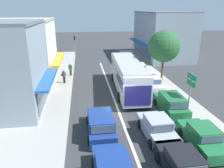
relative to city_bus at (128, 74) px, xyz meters
The scene contains 19 objects.
ground_plane 5.44m from the city_bus, 110.52° to the right, with size 140.00×140.00×0.00m, color #353538.
lane_centre_line 2.71m from the city_bus, 156.33° to the right, with size 0.20×28.00×0.01m, color silver.
sidewalk_left 8.86m from the city_bus, behind, with size 5.20×44.00×0.14m, color #A39E96.
kerb_right 4.92m from the city_bus, 15.41° to the left, with size 2.80×44.00×0.12m, color #A39E96.
shopfront_mid_block 12.97m from the city_bus, 158.68° to the left, with size 8.80×8.24×7.38m.
building_right_far 19.08m from the city_bus, 59.26° to the left, with size 8.40×13.27×8.04m.
city_bus is the anchor object (origin of this frame).
sedan_adjacent_lane_trail 9.22m from the city_bus, 88.90° to the right, with size 2.00×4.26×1.47m.
wagon_adjacent_lane_lead 9.09m from the city_bus, 113.78° to the right, with size 1.94×4.50×1.58m.
sedan_behind_bus_near 13.11m from the city_bus, 89.02° to the right, with size 1.95×4.22×1.47m.
parked_sedan_kerb_front 11.09m from the city_bus, 76.10° to the right, with size 1.93×4.22×1.47m.
parked_wagon_kerb_second 6.26m from the city_bus, 64.43° to the right, with size 2.01×4.54×1.58m.
parked_sedan_kerb_third 2.98m from the city_bus, ahead, with size 1.93×4.21×1.47m.
parked_sedan_kerb_rear 6.71m from the city_bus, 65.00° to the left, with size 1.99×4.25×1.47m.
traffic_light_downstreet 16.84m from the city_bus, 110.35° to the left, with size 0.33×0.24×4.20m.
directional_road_sign 7.37m from the city_bus, 57.85° to the right, with size 0.10×1.40×3.60m.
street_tree_right 5.09m from the city_bus, 14.29° to the left, with size 3.48×3.48×6.28m.
pedestrian_with_handbag_near 7.65m from the city_bus, 155.61° to the left, with size 0.61×0.49×1.63m.
pedestrian_browsing_midblock 8.89m from the city_bus, 135.36° to the left, with size 0.52×0.36×1.63m.
Camera 1 is at (-2.93, -17.02, 8.40)m, focal length 35.00 mm.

